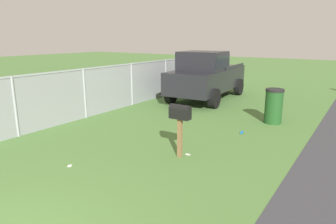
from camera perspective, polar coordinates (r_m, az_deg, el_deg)
name	(u,v)px	position (r m, az deg, el deg)	size (l,w,h in m)	color
mailbox	(180,116)	(6.68, 2.28, -0.71)	(0.22, 0.48, 1.22)	brown
pickup_truck	(206,74)	(13.25, 7.20, 7.06)	(4.95, 2.43, 2.09)	black
trash_bin	(274,106)	(10.08, 19.28, 1.08)	(0.56, 0.56, 1.10)	#1E4C1E
fence_section	(150,79)	(13.08, -3.42, 6.19)	(16.93, 0.07, 1.67)	#9EA3A8
litter_wrapper_far_scatter	(188,154)	(7.12, 3.75, -7.96)	(0.12, 0.08, 0.01)	silver
litter_can_midfield_b	(242,132)	(8.84, 13.72, -3.74)	(0.07, 0.07, 0.12)	blue
litter_wrapper_midfield_a	(70,166)	(6.84, -18.03, -9.60)	(0.12, 0.08, 0.01)	silver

